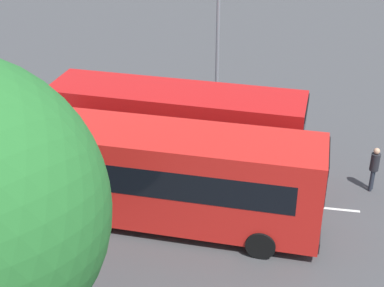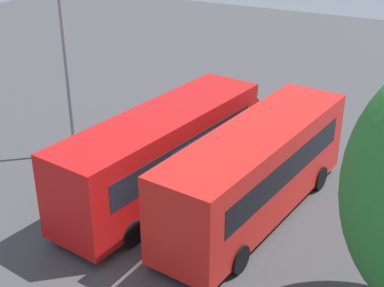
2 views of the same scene
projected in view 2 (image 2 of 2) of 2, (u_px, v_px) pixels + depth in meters
ground_plane at (206, 205)px, 19.92m from camera, size 65.41×65.41×0.00m
bus_far_left at (256, 169)px, 18.59m from camera, size 9.63×3.69×3.27m
bus_center_left at (163, 152)px, 19.76m from camera, size 9.65×3.86×3.27m
pedestrian at (255, 109)px, 25.50m from camera, size 0.43×0.43×1.71m
street_lamp at (68, 44)px, 21.35m from camera, size 0.62×2.70×8.44m
lane_stripe_outer_left at (206, 204)px, 19.92m from camera, size 12.90×1.35×0.01m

